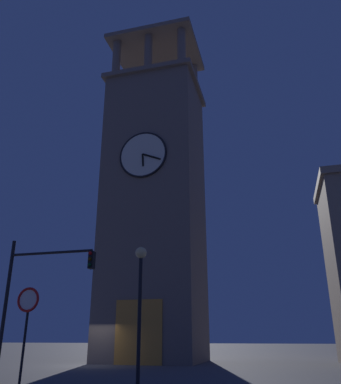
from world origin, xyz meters
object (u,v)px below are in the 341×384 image
(traffic_signal_near, at_px, (35,284))
(street_lamp, at_px, (140,286))
(no_horn_sign, at_px, (27,309))
(clocktower, at_px, (155,203))

(traffic_signal_near, bearing_deg, street_lamp, 169.00)
(traffic_signal_near, xyz_separation_m, street_lamp, (-5.26, 1.02, -0.36))
(street_lamp, distance_m, no_horn_sign, 4.18)
(clocktower, distance_m, no_horn_sign, 19.62)
(clocktower, distance_m, street_lamp, 16.91)
(clocktower, relative_size, no_horn_sign, 9.34)
(no_horn_sign, bearing_deg, traffic_signal_near, -57.65)
(street_lamp, bearing_deg, clocktower, -74.29)
(clocktower, xyz_separation_m, street_lamp, (-4.00, 14.20, -8.26))
(clocktower, relative_size, street_lamp, 5.96)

